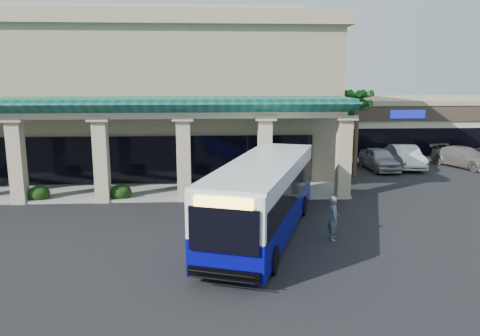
{
  "coord_description": "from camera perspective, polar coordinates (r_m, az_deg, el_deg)",
  "views": [
    {
      "loc": [
        -1.54,
        -20.45,
        6.78
      ],
      "look_at": [
        -0.01,
        3.24,
        2.2
      ],
      "focal_mm": 35.0,
      "sensor_mm": 36.0,
      "label": 1
    }
  ],
  "objects": [
    {
      "name": "ground",
      "position": [
        21.6,
        0.58,
        -7.38
      ],
      "size": [
        110.0,
        110.0,
        0.0
      ],
      "primitive_type": "plane",
      "color": "black"
    },
    {
      "name": "main_building",
      "position": [
        37.04,
        -13.91,
        8.9
      ],
      "size": [
        30.8,
        14.8,
        11.35
      ],
      "primitive_type": null,
      "color": "tan",
      "rests_on": "ground"
    },
    {
      "name": "arcade",
      "position": [
        28.28,
        -16.88,
        2.46
      ],
      "size": [
        30.0,
        6.2,
        5.7
      ],
      "primitive_type": null,
      "color": "#0D4E42",
      "rests_on": "ground"
    },
    {
      "name": "strip_mall",
      "position": [
        48.75,
        20.04,
        5.17
      ],
      "size": [
        22.5,
        12.5,
        4.9
      ],
      "primitive_type": null,
      "color": "beige",
      "rests_on": "ground"
    },
    {
      "name": "palm_0",
      "position": [
        33.2,
        13.98,
        4.58
      ],
      "size": [
        2.4,
        2.4,
        6.6
      ],
      "primitive_type": null,
      "color": "#175416",
      "rests_on": "ground"
    },
    {
      "name": "palm_1",
      "position": [
        36.38,
        14.04,
        4.48
      ],
      "size": [
        2.4,
        2.4,
        5.8
      ],
      "primitive_type": null,
      "color": "#175416",
      "rests_on": "ground"
    },
    {
      "name": "broadleaf_tree",
      "position": [
        40.71,
        9.19,
        4.61
      ],
      "size": [
        2.6,
        2.6,
        4.81
      ],
      "primitive_type": null,
      "color": "black",
      "rests_on": "ground"
    },
    {
      "name": "transit_bus",
      "position": [
        20.24,
        2.87,
        -3.77
      ],
      "size": [
        6.53,
        12.06,
        3.3
      ],
      "primitive_type": null,
      "rotation": [
        0.0,
        0.0,
        -0.34
      ],
      "color": "#060686",
      "rests_on": "ground"
    },
    {
      "name": "pedestrian",
      "position": [
        20.28,
        11.34,
        -6.01
      ],
      "size": [
        0.61,
        0.78,
        1.9
      ],
      "primitive_type": "imported",
      "rotation": [
        0.0,
        0.0,
        1.33
      ],
      "color": "slate",
      "rests_on": "ground"
    },
    {
      "name": "car_silver",
      "position": [
        36.5,
        16.63,
        1.08
      ],
      "size": [
        2.02,
        4.88,
        1.65
      ],
      "primitive_type": "imported",
      "rotation": [
        0.0,
        0.0,
        0.01
      ],
      "color": "#A09EA7",
      "rests_on": "ground"
    },
    {
      "name": "car_white",
      "position": [
        37.95,
        19.48,
        1.31
      ],
      "size": [
        2.28,
        5.34,
        1.71
      ],
      "primitive_type": "imported",
      "rotation": [
        0.0,
        0.0,
        -0.09
      ],
      "color": "silver",
      "rests_on": "ground"
    },
    {
      "name": "car_red",
      "position": [
        39.96,
        25.67,
        1.2
      ],
      "size": [
        3.99,
        5.79,
        1.56
      ],
      "primitive_type": "imported",
      "rotation": [
        0.0,
        0.0,
        0.38
      ],
      "color": "gray",
      "rests_on": "ground"
    }
  ]
}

